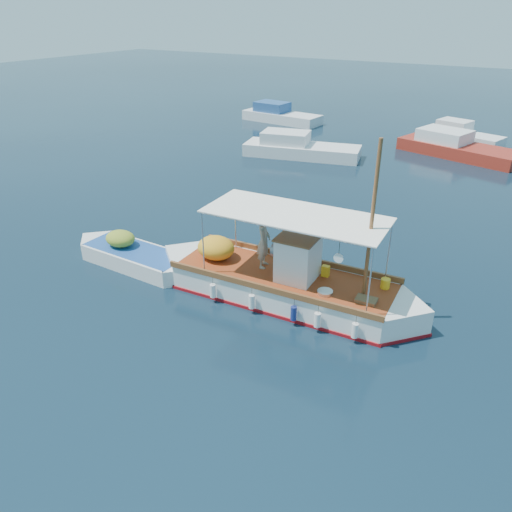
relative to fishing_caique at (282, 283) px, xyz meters
The scene contains 7 objects.
ground 0.62m from the fishing_caique, 24.10° to the right, with size 160.00×160.00×0.00m, color black.
fishing_caique is the anchor object (origin of this frame).
dinghy 6.16m from the fishing_caique, behind, with size 5.97×1.80×1.46m.
bg_boat_nw 18.29m from the fishing_caique, 114.51° to the left, with size 8.01×4.07×1.80m.
bg_boat_n 22.31m from the fishing_caique, 86.17° to the left, with size 8.39×4.88×1.80m.
bg_boat_far_w 29.31m from the fishing_caique, 118.36° to the left, with size 7.14×2.94×1.80m.
bg_boat_far_n 25.94m from the fishing_caique, 87.43° to the left, with size 5.81×3.45×1.80m.
Camera 1 is at (6.60, -13.23, 9.18)m, focal length 35.00 mm.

